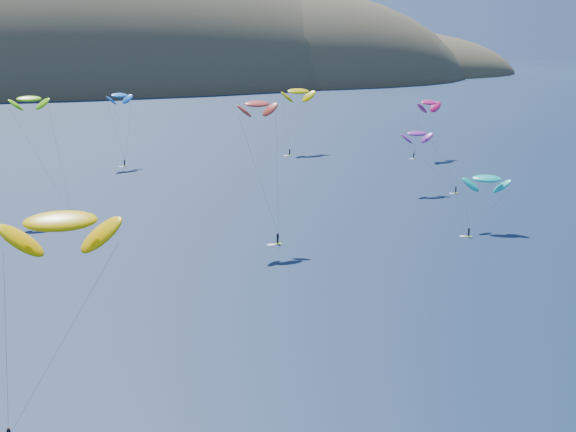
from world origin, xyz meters
The scene contains 9 objects.
island centered at (39.40, 562.36, -10.74)m, with size 730.00×300.00×210.00m.
kitesurfer_2 centered at (-33.76, 45.01, 19.56)m, with size 13.56×11.70×22.75m.
kitesurfer_3 centered at (-28.68, 138.49, 24.22)m, with size 10.62×12.57×26.47m.
kitesurfer_4 centered at (0.50, 195.49, 19.77)m, with size 9.24×9.04×22.16m.
kitesurfer_5 centered at (52.11, 91.36, 9.86)m, with size 12.32×9.66×12.30m.
kitesurfer_6 centered at (59.13, 129.23, 13.86)m, with size 11.62×9.64×16.06m.
kitesurfer_8 centered at (89.89, 173.37, 16.54)m, with size 12.25×8.40×19.39m.
kitesurfer_9 centered at (8.14, 101.39, 25.01)m, with size 8.08×8.69×27.27m.
kitesurfer_11 centered at (57.96, 199.82, 18.96)m, with size 13.36×12.39×22.20m.
Camera 1 is at (-42.24, -36.51, 38.63)m, focal length 50.00 mm.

